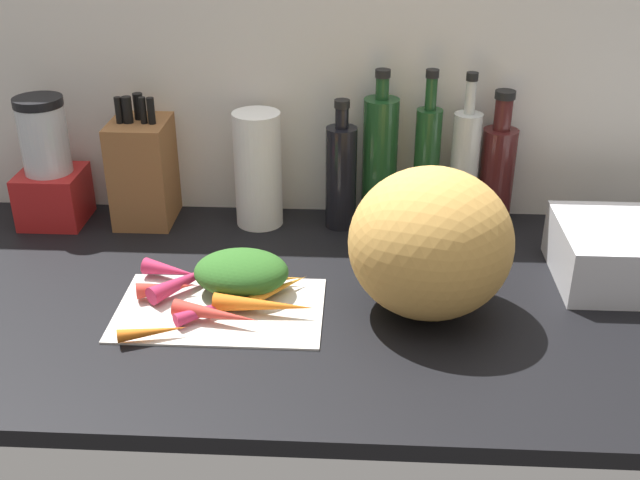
% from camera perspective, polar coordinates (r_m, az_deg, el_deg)
% --- Properties ---
extents(ground_plane, '(1.70, 0.80, 0.03)m').
position_cam_1_polar(ground_plane, '(1.45, -1.69, -4.40)').
color(ground_plane, black).
extents(wall_back, '(1.70, 0.03, 0.60)m').
position_cam_1_polar(wall_back, '(1.68, -0.77, 11.84)').
color(wall_back, silver).
rests_on(wall_back, ground_plane).
extents(cutting_board, '(0.37, 0.23, 0.01)m').
position_cam_1_polar(cutting_board, '(1.40, -7.34, -5.02)').
color(cutting_board, beige).
rests_on(cutting_board, ground_plane).
extents(carrot_0, '(0.13, 0.11, 0.02)m').
position_cam_1_polar(carrot_0, '(1.37, -7.72, -4.93)').
color(carrot_0, '#B2264C').
rests_on(carrot_0, cutting_board).
extents(carrot_1, '(0.11, 0.06, 0.03)m').
position_cam_1_polar(carrot_1, '(1.49, -10.94, -2.19)').
color(carrot_1, '#B2264C').
rests_on(carrot_1, cutting_board).
extents(carrot_2, '(0.14, 0.16, 0.03)m').
position_cam_1_polar(carrot_2, '(1.45, -9.53, -2.84)').
color(carrot_2, '#B2264C').
rests_on(carrot_2, cutting_board).
extents(carrot_3, '(0.12, 0.04, 0.02)m').
position_cam_1_polar(carrot_3, '(1.45, -3.62, -2.92)').
color(carrot_3, orange).
rests_on(carrot_3, cutting_board).
extents(carrot_4, '(0.11, 0.11, 0.02)m').
position_cam_1_polar(carrot_4, '(1.42, -3.06, -3.56)').
color(carrot_4, orange).
rests_on(carrot_4, cutting_board).
extents(carrot_5, '(0.12, 0.05, 0.02)m').
position_cam_1_polar(carrot_5, '(1.32, -12.20, -6.60)').
color(carrot_5, orange).
rests_on(carrot_5, cutting_board).
extents(carrot_6, '(0.16, 0.06, 0.03)m').
position_cam_1_polar(carrot_6, '(1.34, -7.65, -5.40)').
color(carrot_6, red).
rests_on(carrot_6, cutting_board).
extents(carrot_7, '(0.18, 0.04, 0.03)m').
position_cam_1_polar(carrot_7, '(1.36, -4.12, -4.78)').
color(carrot_7, orange).
rests_on(carrot_7, cutting_board).
extents(carrot_8, '(0.11, 0.06, 0.03)m').
position_cam_1_polar(carrot_8, '(1.44, -11.25, -3.48)').
color(carrot_8, red).
rests_on(carrot_8, cutting_board).
extents(carrot_greens_pile, '(0.17, 0.13, 0.07)m').
position_cam_1_polar(carrot_greens_pile, '(1.42, -5.80, -2.35)').
color(carrot_greens_pile, '#2D6023').
rests_on(carrot_greens_pile, cutting_board).
extents(winter_squash, '(0.28, 0.26, 0.27)m').
position_cam_1_polar(winter_squash, '(1.34, 8.10, -0.25)').
color(winter_squash, gold).
rests_on(winter_squash, ground_plane).
extents(knife_block, '(0.12, 0.14, 0.28)m').
position_cam_1_polar(knife_block, '(1.72, -12.83, 5.01)').
color(knife_block, brown).
rests_on(knife_block, ground_plane).
extents(blender_appliance, '(0.13, 0.13, 0.28)m').
position_cam_1_polar(blender_appliance, '(1.76, -19.25, 4.87)').
color(blender_appliance, red).
rests_on(blender_appliance, ground_plane).
extents(paper_towel_roll, '(0.10, 0.10, 0.25)m').
position_cam_1_polar(paper_towel_roll, '(1.66, -4.56, 5.18)').
color(paper_towel_roll, white).
rests_on(paper_towel_roll, ground_plane).
extents(bottle_0, '(0.07, 0.07, 0.28)m').
position_cam_1_polar(bottle_0, '(1.64, 1.56, 4.80)').
color(bottle_0, black).
rests_on(bottle_0, ground_plane).
extents(bottle_1, '(0.07, 0.07, 0.34)m').
position_cam_1_polar(bottle_1, '(1.66, 4.40, 5.86)').
color(bottle_1, '#19421E').
rests_on(bottle_1, ground_plane).
extents(bottle_2, '(0.05, 0.05, 0.34)m').
position_cam_1_polar(bottle_2, '(1.65, 7.82, 5.51)').
color(bottle_2, '#19421E').
rests_on(bottle_2, ground_plane).
extents(bottle_3, '(0.06, 0.06, 0.34)m').
position_cam_1_polar(bottle_3, '(1.66, 10.52, 5.18)').
color(bottle_3, silver).
rests_on(bottle_3, ground_plane).
extents(bottle_4, '(0.07, 0.07, 0.30)m').
position_cam_1_polar(bottle_4, '(1.70, 12.85, 4.94)').
color(bottle_4, '#471919').
rests_on(bottle_4, ground_plane).
extents(dish_rack, '(0.30, 0.23, 0.11)m').
position_cam_1_polar(dish_rack, '(1.57, 22.20, -0.96)').
color(dish_rack, silver).
rests_on(dish_rack, ground_plane).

